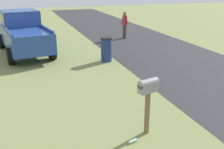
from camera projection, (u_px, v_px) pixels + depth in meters
name	position (u px, v px, depth m)	size (l,w,h in m)	color
mailbox	(148.00, 90.00, 6.27)	(0.33, 0.54, 1.39)	brown
pickup_truck	(23.00, 31.00, 13.65)	(5.45, 2.66, 2.09)	#284793
trash_bin	(106.00, 49.00, 12.32)	(0.52, 0.52, 1.10)	navy
pedestrian	(125.00, 23.00, 17.16)	(0.47, 0.30, 1.67)	#4C4238
litter_bottle_midfield_a	(133.00, 141.00, 6.21)	(0.07, 0.07, 0.22)	#B2D8BF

